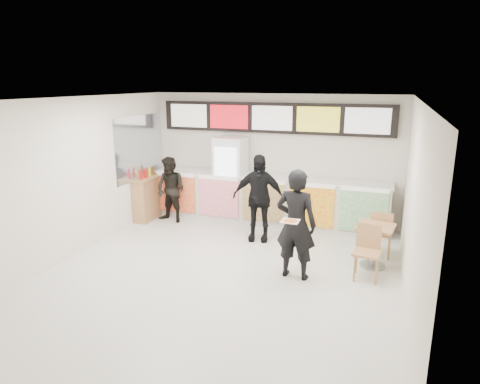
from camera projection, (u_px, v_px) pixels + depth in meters
The scene contains 15 objects.
floor at pixel (218, 277), 7.39m from camera, with size 7.00×7.00×0.00m, color beige.
ceiling at pixel (215, 99), 6.63m from camera, with size 7.00×7.00×0.00m, color white.
wall_back at pixel (273, 158), 10.20m from camera, with size 6.00×6.00×0.00m, color silver.
wall_left at pixel (68, 179), 7.98m from camera, with size 7.00×7.00×0.00m, color silver.
wall_right at pixel (412, 211), 6.04m from camera, with size 7.00×7.00×0.00m, color silver.
service_counter at pixel (267, 199), 10.06m from camera, with size 5.56×0.77×1.14m.
menu_board at pixel (273, 118), 9.88m from camera, with size 5.50×0.14×0.70m.
drinks_fridge at pixel (231, 179), 10.27m from camera, with size 0.70×0.67×2.00m.
mirror_panel at pixel (140, 147), 10.15m from camera, with size 0.01×2.00×1.50m, color #B2B7BF.
customer_main at pixel (296, 224), 7.16m from camera, with size 0.69×0.45×1.90m, color black.
customer_left at pixel (171, 190), 10.09m from camera, with size 0.76×0.59×1.56m, color black.
customer_mid at pixel (258, 198), 8.90m from camera, with size 1.08×0.45×1.84m, color black.
pizza_slice at pixel (290, 221), 6.69m from camera, with size 0.36×0.36×0.02m.
cafe_table at pixel (374, 238), 7.66m from camera, with size 0.71×1.63×0.93m.
condiment_ledge at pixel (148, 198), 10.37m from camera, with size 0.38×0.93×1.24m.
Camera 1 is at (2.64, -6.26, 3.28)m, focal length 32.00 mm.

